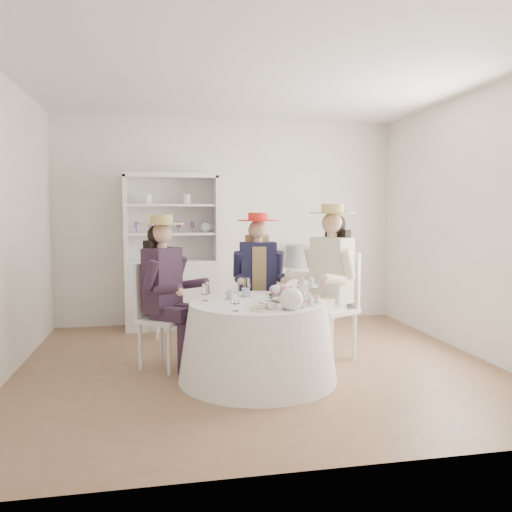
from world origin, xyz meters
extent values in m
plane|color=brown|center=(0.00, 0.00, 0.00)|extent=(4.50, 4.50, 0.00)
plane|color=white|center=(0.00, 0.00, 2.70)|extent=(4.50, 4.50, 0.00)
plane|color=silver|center=(0.00, 2.00, 1.35)|extent=(4.50, 0.00, 4.50)
plane|color=silver|center=(0.00, -2.00, 1.35)|extent=(4.50, 0.00, 4.50)
plane|color=silver|center=(-2.25, 0.00, 1.35)|extent=(0.00, 4.50, 4.50)
plane|color=silver|center=(2.25, 0.00, 1.35)|extent=(0.00, 4.50, 4.50)
cone|color=white|center=(-0.08, -0.37, 0.33)|extent=(1.40, 1.40, 0.67)
cylinder|color=white|center=(-0.08, -0.37, 0.68)|extent=(1.20, 1.20, 0.02)
cube|color=silver|center=(-0.77, 1.75, 0.43)|extent=(1.23, 0.85, 0.87)
cube|color=silver|center=(-0.77, 1.94, 1.40)|extent=(1.08, 0.48, 1.06)
cube|color=silver|center=(-0.77, 1.75, 1.93)|extent=(1.23, 0.85, 0.06)
cube|color=silver|center=(-1.33, 1.75, 1.40)|extent=(0.20, 0.41, 1.06)
cube|color=silver|center=(-0.21, 1.75, 1.40)|extent=(0.20, 0.41, 1.06)
cube|color=silver|center=(-0.77, 1.75, 1.20)|extent=(1.14, 0.77, 0.03)
cube|color=silver|center=(-0.77, 1.75, 1.56)|extent=(1.14, 0.77, 0.03)
sphere|color=white|center=(-0.33, 1.75, 1.28)|extent=(0.13, 0.13, 0.13)
cube|color=silver|center=(0.86, 1.71, 0.37)|extent=(0.52, 0.52, 0.74)
cylinder|color=black|center=(0.86, 1.71, 0.89)|extent=(0.32, 0.32, 0.30)
cube|color=silver|center=(-0.88, 0.09, 0.46)|extent=(0.58, 0.58, 0.04)
cylinder|color=silver|center=(-0.85, -0.14, 0.23)|extent=(0.04, 0.04, 0.45)
cylinder|color=silver|center=(-0.65, 0.13, 0.23)|extent=(0.04, 0.04, 0.45)
cylinder|color=silver|center=(-1.11, 0.06, 0.23)|extent=(0.04, 0.04, 0.45)
cylinder|color=silver|center=(-0.91, 0.32, 0.23)|extent=(0.04, 0.04, 0.45)
cube|color=silver|center=(-1.03, 0.21, 0.74)|extent=(0.26, 0.33, 0.51)
cube|color=black|center=(-0.90, 0.11, 0.84)|extent=(0.39, 0.42, 0.60)
cube|color=black|center=(-0.84, -0.05, 0.54)|extent=(0.36, 0.32, 0.12)
cylinder|color=black|center=(-0.72, -0.14, 0.24)|extent=(0.10, 0.10, 0.47)
cylinder|color=black|center=(-0.99, -0.09, 0.91)|extent=(0.20, 0.18, 0.28)
cube|color=black|center=(-0.72, 0.09, 0.54)|extent=(0.36, 0.32, 0.12)
cylinder|color=black|center=(-0.61, 0.01, 0.24)|extent=(0.10, 0.10, 0.47)
cylinder|color=black|center=(-0.73, 0.25, 0.91)|extent=(0.20, 0.18, 0.28)
cylinder|color=#D8A889|center=(-0.90, 0.11, 1.16)|extent=(0.09, 0.09, 0.08)
sphere|color=#D8A889|center=(-0.90, 0.11, 1.27)|extent=(0.20, 0.20, 0.20)
sphere|color=black|center=(-0.93, 0.14, 1.26)|extent=(0.20, 0.20, 0.20)
cube|color=black|center=(-0.96, 0.16, 1.02)|extent=(0.21, 0.25, 0.39)
cylinder|color=tan|center=(-0.90, 0.11, 1.37)|extent=(0.41, 0.41, 0.01)
cylinder|color=tan|center=(-0.90, 0.11, 1.41)|extent=(0.21, 0.21, 0.08)
cube|color=silver|center=(0.11, 0.54, 0.47)|extent=(0.44, 0.44, 0.04)
cylinder|color=silver|center=(-0.07, 0.38, 0.23)|extent=(0.04, 0.04, 0.46)
cylinder|color=silver|center=(0.26, 0.36, 0.23)|extent=(0.04, 0.04, 0.46)
cylinder|color=silver|center=(-0.05, 0.71, 0.23)|extent=(0.04, 0.04, 0.46)
cylinder|color=silver|center=(0.28, 0.69, 0.23)|extent=(0.04, 0.04, 0.46)
cube|color=silver|center=(0.12, 0.73, 0.75)|extent=(0.40, 0.06, 0.52)
cube|color=#1C1C38|center=(0.11, 0.56, 0.85)|extent=(0.39, 0.23, 0.60)
cube|color=tan|center=(0.11, 0.56, 0.85)|extent=(0.16, 0.24, 0.52)
cube|color=#1C1C38|center=(0.01, 0.42, 0.55)|extent=(0.16, 0.36, 0.13)
cylinder|color=#1C1C38|center=(0.00, 0.27, 0.24)|extent=(0.10, 0.10, 0.48)
cylinder|color=#1C1C38|center=(-0.11, 0.53, 0.93)|extent=(0.10, 0.19, 0.29)
cube|color=#1C1C38|center=(0.19, 0.41, 0.55)|extent=(0.16, 0.36, 0.13)
cylinder|color=#1C1C38|center=(0.18, 0.26, 0.24)|extent=(0.10, 0.10, 0.48)
cylinder|color=#1C1C38|center=(0.32, 0.50, 0.93)|extent=(0.10, 0.19, 0.29)
cylinder|color=#D8A889|center=(0.11, 0.56, 1.18)|extent=(0.09, 0.09, 0.08)
sphere|color=#D8A889|center=(0.11, 0.56, 1.29)|extent=(0.20, 0.20, 0.20)
sphere|color=tan|center=(0.11, 0.61, 1.28)|extent=(0.20, 0.20, 0.20)
cube|color=tan|center=(0.11, 0.64, 1.03)|extent=(0.25, 0.10, 0.40)
cylinder|color=red|center=(0.11, 0.56, 1.39)|extent=(0.42, 0.42, 0.01)
cylinder|color=red|center=(0.11, 0.56, 1.43)|extent=(0.21, 0.21, 0.08)
cube|color=silver|center=(0.74, 0.07, 0.50)|extent=(0.60, 0.60, 0.04)
cylinder|color=silver|center=(0.50, 0.13, 0.24)|extent=(0.04, 0.04, 0.48)
cylinder|color=silver|center=(0.68, -0.17, 0.24)|extent=(0.04, 0.04, 0.48)
cylinder|color=silver|center=(0.81, 0.31, 0.24)|extent=(0.04, 0.04, 0.48)
cylinder|color=silver|center=(0.98, 0.00, 0.24)|extent=(0.04, 0.04, 0.48)
cube|color=silver|center=(0.91, 0.17, 0.79)|extent=(0.24, 0.38, 0.55)
cube|color=#EBEACC|center=(0.76, 0.08, 0.90)|extent=(0.39, 0.45, 0.64)
cube|color=#EBEACC|center=(0.58, 0.09, 0.58)|extent=(0.40, 0.31, 0.13)
cylinder|color=#EBEACC|center=(0.45, 0.01, 0.25)|extent=(0.11, 0.11, 0.51)
cylinder|color=#EBEACC|center=(0.61, 0.25, 0.98)|extent=(0.22, 0.18, 0.30)
cube|color=#EBEACC|center=(0.68, -0.09, 0.58)|extent=(0.40, 0.31, 0.13)
cylinder|color=#EBEACC|center=(0.55, -0.16, 0.25)|extent=(0.11, 0.11, 0.51)
cylinder|color=#EBEACC|center=(0.84, -0.14, 0.98)|extent=(0.22, 0.18, 0.30)
cylinder|color=#D8A889|center=(0.76, 0.08, 1.25)|extent=(0.10, 0.10, 0.09)
sphere|color=#D8A889|center=(0.76, 0.08, 1.37)|extent=(0.21, 0.21, 0.21)
sphere|color=black|center=(0.81, 0.10, 1.35)|extent=(0.21, 0.21, 0.21)
cube|color=black|center=(0.84, 0.12, 1.09)|extent=(0.21, 0.27, 0.42)
cylinder|color=tan|center=(0.76, 0.08, 1.47)|extent=(0.44, 0.44, 0.01)
cylinder|color=tan|center=(0.76, 0.08, 1.51)|extent=(0.22, 0.22, 0.09)
cube|color=silver|center=(-0.81, 1.34, 0.40)|extent=(0.38, 0.38, 0.04)
cylinder|color=silver|center=(-0.66, 1.47, 0.19)|extent=(0.03, 0.03, 0.39)
cylinder|color=silver|center=(-0.94, 1.49, 0.19)|extent=(0.03, 0.03, 0.39)
cylinder|color=silver|center=(-0.68, 1.19, 0.19)|extent=(0.03, 0.03, 0.39)
cylinder|color=silver|center=(-0.96, 1.20, 0.19)|extent=(0.03, 0.03, 0.39)
cube|color=silver|center=(-0.82, 1.18, 0.64)|extent=(0.34, 0.05, 0.44)
imported|color=white|center=(-0.30, -0.21, 0.72)|extent=(0.09, 0.09, 0.06)
imported|color=white|center=(-0.14, -0.12, 0.73)|extent=(0.10, 0.10, 0.07)
imported|color=white|center=(0.15, -0.22, 0.72)|extent=(0.08, 0.08, 0.06)
imported|color=white|center=(0.12, -0.41, 0.72)|extent=(0.28, 0.28, 0.05)
sphere|color=#DB6D8C|center=(0.19, -0.41, 0.79)|extent=(0.08, 0.08, 0.08)
sphere|color=white|center=(0.17, -0.37, 0.79)|extent=(0.08, 0.08, 0.08)
sphere|color=#DB6D8C|center=(0.13, -0.35, 0.79)|extent=(0.08, 0.08, 0.08)
sphere|color=white|center=(0.08, -0.37, 0.79)|extent=(0.08, 0.08, 0.08)
sphere|color=#DB6D8C|center=(0.06, -0.41, 0.79)|extent=(0.08, 0.08, 0.08)
sphere|color=white|center=(0.08, -0.46, 0.79)|extent=(0.08, 0.08, 0.08)
sphere|color=#DB6D8C|center=(0.13, -0.48, 0.79)|extent=(0.08, 0.08, 0.08)
sphere|color=white|center=(0.17, -0.46, 0.79)|extent=(0.08, 0.08, 0.08)
sphere|color=white|center=(0.12, -0.78, 0.78)|extent=(0.19, 0.19, 0.19)
cylinder|color=white|center=(0.24, -0.78, 0.79)|extent=(0.11, 0.03, 0.09)
cylinder|color=white|center=(0.12, -0.78, 0.87)|extent=(0.04, 0.04, 0.02)
cylinder|color=white|center=(-0.07, -0.74, 0.70)|extent=(0.27, 0.27, 0.01)
cube|color=beige|center=(-0.13, -0.76, 0.72)|extent=(0.06, 0.04, 0.03)
cube|color=beige|center=(-0.07, -0.74, 0.73)|extent=(0.07, 0.06, 0.03)
cube|color=beige|center=(-0.02, -0.72, 0.72)|extent=(0.08, 0.07, 0.03)
cube|color=beige|center=(-0.10, -0.70, 0.73)|extent=(0.07, 0.07, 0.03)
cube|color=beige|center=(-0.04, -0.78, 0.72)|extent=(0.07, 0.08, 0.03)
cylinder|color=white|center=(0.32, -0.58, 0.70)|extent=(0.24, 0.24, 0.01)
cylinder|color=white|center=(0.32, -0.58, 0.77)|extent=(0.02, 0.02, 0.16)
cylinder|color=white|center=(0.32, -0.58, 0.85)|extent=(0.18, 0.18, 0.01)
camera|label=1|loc=(-0.90, -4.62, 1.47)|focal=35.00mm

